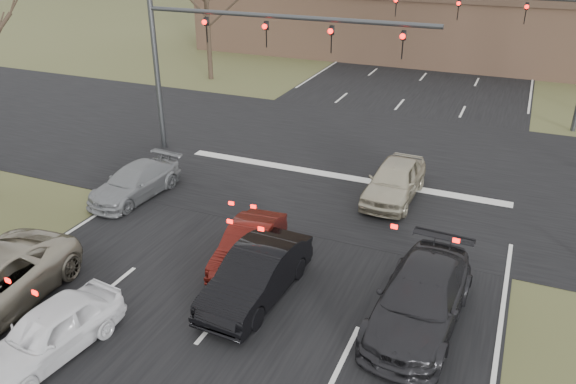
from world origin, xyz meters
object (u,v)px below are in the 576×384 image
at_px(car_red_ahead, 249,244).
at_px(car_silver_ahead, 395,180).
at_px(car_white_sedan, 50,332).
at_px(car_grey_ahead, 135,182).
at_px(mast_arm_far, 531,24).
at_px(car_black_hatch, 256,275).
at_px(car_charcoal_sedan, 420,299).
at_px(building, 472,23).
at_px(mast_arm_near, 221,42).

bearing_deg(car_red_ahead, car_silver_ahead, 58.43).
height_order(car_white_sedan, car_grey_ahead, car_white_sedan).
distance_m(mast_arm_far, car_white_sedan, 24.84).
height_order(car_black_hatch, car_charcoal_sedan, car_charcoal_sedan).
xyz_separation_m(building, mast_arm_far, (4.18, -15.00, 2.35)).
relative_size(car_white_sedan, car_grey_ahead, 0.92).
distance_m(car_grey_ahead, car_red_ahead, 6.46).
relative_size(car_grey_ahead, car_silver_ahead, 0.97).
bearing_deg(mast_arm_near, car_charcoal_sedan, -38.62).
height_order(car_red_ahead, car_silver_ahead, car_silver_ahead).
relative_size(building, car_white_sedan, 11.25).
bearing_deg(car_black_hatch, car_charcoal_sedan, 11.11).
distance_m(building, car_black_hatch, 33.78).
relative_size(car_white_sedan, car_silver_ahead, 0.89).
bearing_deg(building, car_black_hatch, -92.55).
xyz_separation_m(mast_arm_far, car_black_hatch, (-5.68, -18.69, -4.31)).
height_order(mast_arm_far, car_white_sedan, mast_arm_far).
bearing_deg(car_grey_ahead, car_charcoal_sedan, -11.20).
bearing_deg(car_red_ahead, car_black_hatch, -61.97).
relative_size(mast_arm_far, car_white_sedan, 2.95).
distance_m(car_black_hatch, car_grey_ahead, 8.03).
bearing_deg(car_grey_ahead, mast_arm_near, 80.04).
height_order(building, car_white_sedan, building).
xyz_separation_m(car_white_sedan, car_red_ahead, (2.50, 5.50, -0.04)).
xyz_separation_m(car_grey_ahead, car_red_ahead, (6.00, -2.41, 0.01)).
relative_size(car_white_sedan, car_red_ahead, 1.03).
height_order(building, car_red_ahead, building).
xyz_separation_m(car_charcoal_sedan, car_grey_ahead, (-11.35, 3.29, -0.13)).
bearing_deg(car_charcoal_sedan, building, 98.38).
relative_size(mast_arm_near, car_white_sedan, 3.22).
xyz_separation_m(car_charcoal_sedan, car_silver_ahead, (-2.34, 6.99, -0.01)).
distance_m(car_white_sedan, car_silver_ahead, 12.85).
relative_size(car_charcoal_sedan, car_red_ahead, 1.37).
bearing_deg(car_red_ahead, building, 80.27).
relative_size(car_white_sedan, car_black_hatch, 0.87).
bearing_deg(car_white_sedan, mast_arm_far, 75.11).
relative_size(mast_arm_near, car_grey_ahead, 2.95).
distance_m(car_white_sedan, car_black_hatch, 5.30).
distance_m(mast_arm_far, car_silver_ahead, 12.42).
bearing_deg(car_red_ahead, car_grey_ahead, 152.86).
relative_size(mast_arm_near, car_red_ahead, 3.30).
relative_size(mast_arm_near, car_silver_ahead, 2.85).
relative_size(mast_arm_far, car_silver_ahead, 2.62).
distance_m(mast_arm_near, car_white_sedan, 13.60).
xyz_separation_m(mast_arm_far, car_red_ahead, (-6.68, -17.17, -4.41)).
xyz_separation_m(car_white_sedan, car_silver_ahead, (5.52, 11.61, 0.08)).
relative_size(mast_arm_near, car_black_hatch, 2.81).
bearing_deg(car_black_hatch, car_silver_ahead, 78.02).
distance_m(car_white_sedan, car_red_ahead, 6.04).
height_order(mast_arm_near, car_white_sedan, mast_arm_near).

